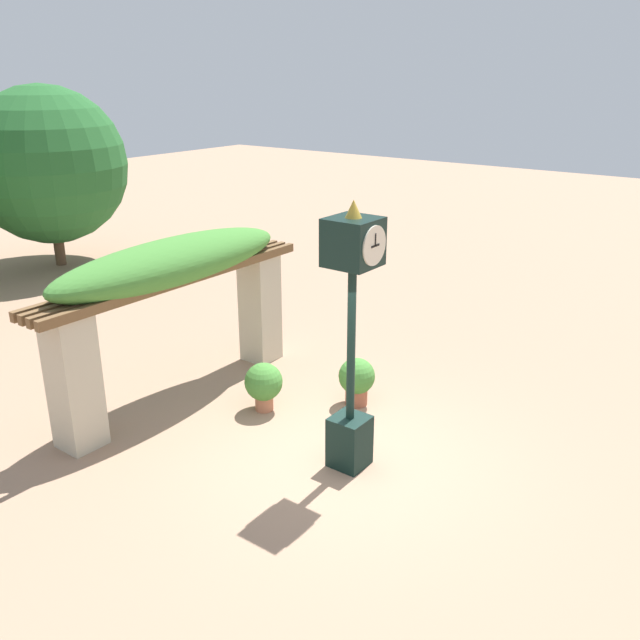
{
  "coord_description": "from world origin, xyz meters",
  "views": [
    {
      "loc": [
        -6.75,
        -4.66,
        5.09
      ],
      "look_at": [
        -0.08,
        0.32,
        2.0
      ],
      "focal_mm": 38.0,
      "sensor_mm": 36.0,
      "label": 1
    }
  ],
  "objects": [
    {
      "name": "ground_plane",
      "position": [
        0.0,
        0.0,
        0.0
      ],
      "size": [
        60.0,
        60.0,
        0.0
      ],
      "primitive_type": "plane",
      "color": "#9E7A60"
    },
    {
      "name": "pedestal_clock",
      "position": [
        -0.08,
        -0.18,
        1.98
      ],
      "size": [
        0.6,
        0.64,
        3.64
      ],
      "color": "black",
      "rests_on": "ground"
    },
    {
      "name": "pergola",
      "position": [
        0.0,
        3.2,
        1.97
      ],
      "size": [
        5.08,
        1.17,
        2.66
      ],
      "color": "#BCB299",
      "rests_on": "ground"
    },
    {
      "name": "potted_plant_near_left",
      "position": [
        1.47,
        0.73,
        0.44
      ],
      "size": [
        0.59,
        0.59,
        0.79
      ],
      "color": "#9E563D",
      "rests_on": "ground"
    },
    {
      "name": "potted_plant_near_right",
      "position": [
        0.43,
        1.8,
        0.46
      ],
      "size": [
        0.6,
        0.6,
        0.79
      ],
      "color": "#B26B4C",
      "rests_on": "ground"
    }
  ]
}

